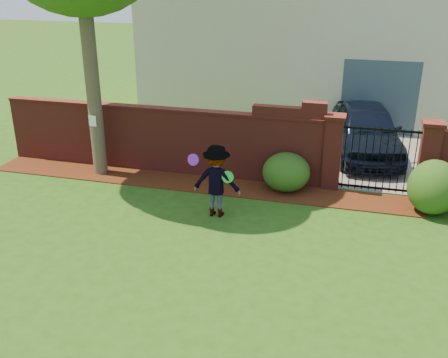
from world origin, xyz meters
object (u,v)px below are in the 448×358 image
(car, at_px, (367,133))
(frisbee_purple, at_px, (193,160))
(frisbee_green, at_px, (228,177))
(man, at_px, (216,181))

(car, height_order, frisbee_purple, car)
(car, bearing_deg, frisbee_purple, -136.06)
(frisbee_green, bearing_deg, man, 164.91)
(man, height_order, frisbee_green, man)
(frisbee_purple, height_order, frisbee_green, frisbee_purple)
(frisbee_purple, xyz_separation_m, frisbee_green, (0.75, 0.06, -0.34))
(car, xyz_separation_m, man, (-3.13, -4.75, 0.06))
(car, distance_m, frisbee_purple, 6.09)
(car, bearing_deg, frisbee_green, -130.24)
(frisbee_green, bearing_deg, frisbee_purple, -175.77)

